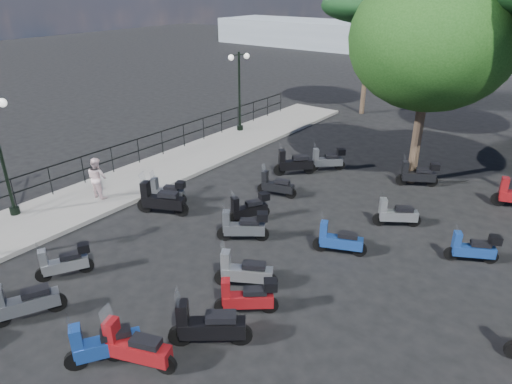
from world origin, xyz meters
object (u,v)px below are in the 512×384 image
Objects in this scene: scooter_14 at (244,272)px; scooter_21 at (247,297)px; scooter_9 at (249,209)px; scooter_16 at (339,240)px; lamp_post_2 at (239,87)px; scooter_20 at (208,326)px; scooter_2 at (25,303)px; scooter_22 at (473,248)px; scooter_13 at (104,345)px; scooter_23 at (396,214)px; scooter_10 at (276,186)px; scooter_3 at (167,192)px; scooter_5 at (294,164)px; scooter_4 at (161,201)px; pine_2 at (372,6)px; scooter_7 at (135,348)px; scooter_11 at (327,160)px; scooter_17 at (418,175)px; broadleaf_tree at (432,40)px; scooter_15 at (244,227)px; lamp_post_1 at (0,151)px; scooter_8 at (64,262)px; pedestrian_far at (97,178)px.

scooter_14 reaches higher than scooter_21.
scooter_9 is 3.35m from scooter_16.
lamp_post_2 reaches higher than scooter_20.
scooter_22 is (7.80, 8.97, -0.03)m from scooter_2.
scooter_13 reaches higher than scooter_23.
scooter_20 is at bearing 168.14° from scooter_14.
scooter_10 is 1.15× the size of scooter_21.
scooter_3 is 5.47m from scooter_5.
scooter_4 is 1.34× the size of scooter_21.
pine_2 reaches higher than scooter_10.
lamp_post_2 reaches higher than scooter_7.
scooter_13 reaches higher than scooter_14.
scooter_11 is (3.09, 6.26, 0.03)m from scooter_3.
scooter_17 is at bearing -41.61° from scooter_20.
scooter_17 is at bearing 12.73° from lamp_post_2.
scooter_5 is 0.85× the size of scooter_7.
scooter_10 is 9.14m from scooter_13.
lamp_post_2 reaches higher than scooter_9.
broadleaf_tree is at bearing 13.97° from lamp_post_2.
scooter_5 is at bearing -19.00° from scooter_15.
scooter_9 is (2.72, 1.43, -0.05)m from scooter_4.
scooter_9 is at bearing -3.10° from scooter_7.
broadleaf_tree reaches higher than scooter_15.
lamp_post_1 is 2.60× the size of scooter_20.
scooter_10 is 5.72m from scooter_14.
scooter_21 is at bearing 159.43° from scooter_5.
scooter_8 is 11.28m from scooter_11.
broadleaf_tree reaches higher than scooter_20.
scooter_3 is 10.16m from scooter_22.
scooter_22 is at bearing -53.95° from pine_2.
scooter_21 is (4.04, 3.33, -0.01)m from scooter_2.
scooter_17 is (3.91, 4.12, 0.06)m from scooter_10.
scooter_16 is at bearing -151.88° from scooter_9.
scooter_11 is (5.23, 7.63, -0.43)m from pedestrian_far.
pine_2 is (-5.13, 18.04, 5.67)m from scooter_14.
lamp_post_2 is 2.53× the size of scooter_2.
scooter_13 is 1.03× the size of scooter_17.
pedestrian_far is 12.17m from scooter_17.
scooter_15 is at bearing -6.05° from scooter_7.
scooter_21 is at bearing -30.49° from lamp_post_2.
scooter_15 is at bearing -30.60° from lamp_post_2.
scooter_22 is 2.66m from scooter_23.
scooter_7 is 5.54m from scooter_15.
scooter_3 is 6.80m from scooter_21.
scooter_22 is (3.11, -4.39, -0.04)m from scooter_17.
scooter_16 is at bearing -136.25° from scooter_10.
scooter_2 reaches higher than scooter_11.
scooter_4 reaches higher than scooter_15.
scooter_8 is at bearing 102.83° from scooter_22.
scooter_5 is 10.18m from scooter_20.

